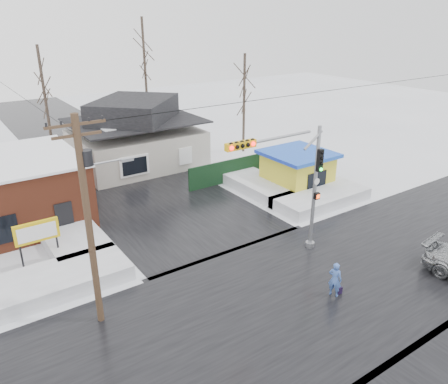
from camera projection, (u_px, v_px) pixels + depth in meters
ground at (294, 297)px, 20.37m from camera, size 120.00×120.00×0.00m
road_ns at (294, 297)px, 20.37m from camera, size 10.00×120.00×0.02m
road_ew at (294, 297)px, 20.37m from camera, size 120.00×10.00×0.02m
snowbank_nw at (54, 281)px, 20.85m from camera, size 7.00×3.00×0.80m
snowbank_ne at (321, 198)px, 30.27m from camera, size 7.00×3.00×0.80m
snowbank_nside_w at (67, 231)px, 25.71m from camera, size 3.00×8.00×0.80m
snowbank_nside_e at (254, 182)px, 33.03m from camera, size 3.00×8.00×0.80m
traffic_signal at (295, 177)px, 22.18m from camera, size 6.05×0.68×7.00m
utility_pole at (89, 212)px, 16.95m from camera, size 3.15×0.44×9.00m
marquee_sign at (37, 233)px, 22.17m from camera, size 2.20×0.21×2.55m
house at (136, 135)px, 37.20m from camera, size 10.40×8.40×5.76m
kiosk at (297, 170)px, 32.41m from camera, size 4.60×4.60×2.88m
fence at (233, 170)px, 34.11m from camera, size 8.00×0.12×1.80m
tree_far_left at (41, 71)px, 35.08m from camera, size 3.00×3.00×10.00m
tree_far_mid at (143, 44)px, 41.23m from camera, size 3.00×3.00×12.00m
tree_far_right at (245, 75)px, 39.18m from camera, size 3.00×3.00×9.00m
pedestrian at (335, 280)px, 20.17m from camera, size 0.63×0.74×1.73m
shopping_bag at (339, 291)px, 20.52m from camera, size 0.29×0.16×0.35m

